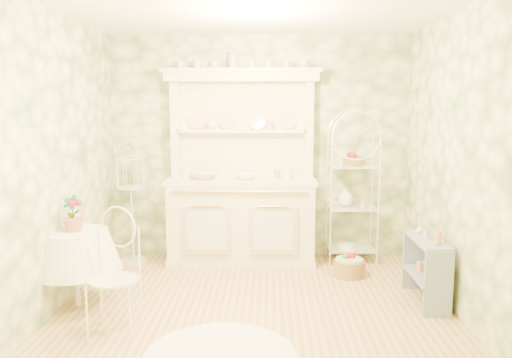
{
  "coord_description": "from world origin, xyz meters",
  "views": [
    {
      "loc": [
        0.13,
        -4.28,
        1.83
      ],
      "look_at": [
        0.0,
        0.5,
        1.15
      ],
      "focal_mm": 35.0,
      "sensor_mm": 36.0,
      "label": 1
    }
  ],
  "objects_px": {
    "birdcage_stand": "(132,205)",
    "floor_basket": "(349,266)",
    "side_shelf": "(426,270)",
    "kitchen_dresser": "(241,167)",
    "cafe_chair": "(114,287)",
    "bakers_rack": "(352,181)",
    "round_table": "(76,270)"
  },
  "relations": [
    {
      "from": "birdcage_stand",
      "to": "floor_basket",
      "type": "relative_size",
      "value": 3.92
    },
    {
      "from": "side_shelf",
      "to": "floor_basket",
      "type": "relative_size",
      "value": 2.05
    },
    {
      "from": "kitchen_dresser",
      "to": "cafe_chair",
      "type": "height_order",
      "value": "kitchen_dresser"
    },
    {
      "from": "kitchen_dresser",
      "to": "floor_basket",
      "type": "distance_m",
      "value": 1.67
    },
    {
      "from": "bakers_rack",
      "to": "floor_basket",
      "type": "distance_m",
      "value": 1.04
    },
    {
      "from": "side_shelf",
      "to": "birdcage_stand",
      "type": "distance_m",
      "value": 3.34
    },
    {
      "from": "side_shelf",
      "to": "birdcage_stand",
      "type": "height_order",
      "value": "birdcage_stand"
    },
    {
      "from": "bakers_rack",
      "to": "round_table",
      "type": "bearing_deg",
      "value": -154.03
    },
    {
      "from": "floor_basket",
      "to": "round_table",
      "type": "bearing_deg",
      "value": -161.69
    },
    {
      "from": "round_table",
      "to": "birdcage_stand",
      "type": "bearing_deg",
      "value": 82.88
    },
    {
      "from": "birdcage_stand",
      "to": "floor_basket",
      "type": "distance_m",
      "value": 2.61
    },
    {
      "from": "kitchen_dresser",
      "to": "floor_basket",
      "type": "xyz_separation_m",
      "value": [
        1.21,
        -0.5,
        -1.03
      ]
    },
    {
      "from": "kitchen_dresser",
      "to": "side_shelf",
      "type": "height_order",
      "value": "kitchen_dresser"
    },
    {
      "from": "cafe_chair",
      "to": "floor_basket",
      "type": "relative_size",
      "value": 2.21
    },
    {
      "from": "kitchen_dresser",
      "to": "bakers_rack",
      "type": "relative_size",
      "value": 1.18
    },
    {
      "from": "round_table",
      "to": "cafe_chair",
      "type": "relative_size",
      "value": 0.87
    },
    {
      "from": "kitchen_dresser",
      "to": "side_shelf",
      "type": "relative_size",
      "value": 3.15
    },
    {
      "from": "bakers_rack",
      "to": "cafe_chair",
      "type": "relative_size",
      "value": 2.47
    },
    {
      "from": "kitchen_dresser",
      "to": "birdcage_stand",
      "type": "height_order",
      "value": "kitchen_dresser"
    },
    {
      "from": "birdcage_stand",
      "to": "side_shelf",
      "type": "bearing_deg",
      "value": -20.34
    },
    {
      "from": "side_shelf",
      "to": "birdcage_stand",
      "type": "relative_size",
      "value": 0.52
    },
    {
      "from": "side_shelf",
      "to": "round_table",
      "type": "relative_size",
      "value": 1.07
    },
    {
      "from": "round_table",
      "to": "floor_basket",
      "type": "distance_m",
      "value": 2.82
    },
    {
      "from": "bakers_rack",
      "to": "birdcage_stand",
      "type": "height_order",
      "value": "bakers_rack"
    },
    {
      "from": "round_table",
      "to": "cafe_chair",
      "type": "xyz_separation_m",
      "value": [
        0.53,
        -0.56,
        0.05
      ]
    },
    {
      "from": "cafe_chair",
      "to": "birdcage_stand",
      "type": "xyz_separation_m",
      "value": [
        -0.37,
        1.88,
        0.3
      ]
    },
    {
      "from": "bakers_rack",
      "to": "side_shelf",
      "type": "xyz_separation_m",
      "value": [
        0.5,
        -1.3,
        -0.66
      ]
    },
    {
      "from": "side_shelf",
      "to": "floor_basket",
      "type": "height_order",
      "value": "side_shelf"
    },
    {
      "from": "birdcage_stand",
      "to": "kitchen_dresser",
      "type": "bearing_deg",
      "value": 2.72
    },
    {
      "from": "kitchen_dresser",
      "to": "round_table",
      "type": "xyz_separation_m",
      "value": [
        -1.46,
        -1.39,
        -0.81
      ]
    },
    {
      "from": "bakers_rack",
      "to": "cafe_chair",
      "type": "xyz_separation_m",
      "value": [
        -2.25,
        -2.03,
        -0.58
      ]
    },
    {
      "from": "side_shelf",
      "to": "floor_basket",
      "type": "bearing_deg",
      "value": 133.36
    }
  ]
}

